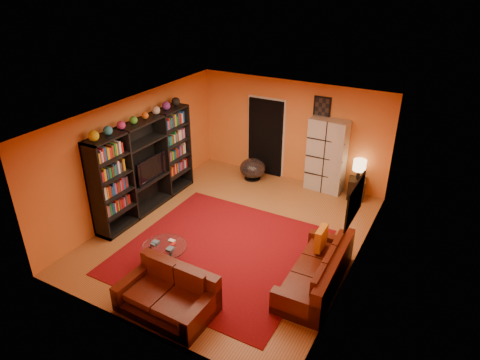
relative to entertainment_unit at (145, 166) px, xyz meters
The scene contains 20 objects.
floor 2.51m from the entertainment_unit, ahead, with size 6.00×6.00×0.00m, color #945C2D.
ceiling 2.75m from the entertainment_unit, ahead, with size 6.00×6.00×0.00m, color white.
wall_back 3.77m from the entertainment_unit, 52.83° to the left, with size 6.00×6.00×0.00m, color orange.
wall_front 3.77m from the entertainment_unit, 52.83° to the right, with size 6.00×6.00×0.00m, color orange.
wall_left 0.34m from the entertainment_unit, behind, with size 6.00×6.00×0.00m, color orange.
wall_right 4.78m from the entertainment_unit, ahead, with size 6.00×6.00×0.00m, color orange.
rug 2.69m from the entertainment_unit, 16.42° to the right, with size 3.60×3.60×0.01m, color #630B11.
doorway 3.35m from the entertainment_unit, 61.98° to the left, with size 0.95×0.10×2.04m, color black.
wall_art_right 4.80m from the entertainment_unit, ahead, with size 0.03×1.00×0.70m, color black.
wall_art_back 4.36m from the entertainment_unit, 44.57° to the left, with size 0.42×0.03×0.52m, color black.
entertainment_unit is the anchor object (origin of this frame).
tv 0.09m from the entertainment_unit, 44.64° to the left, with size 0.12×0.95×0.55m, color black.
sofa 4.54m from the entertainment_unit, ahead, with size 0.88×2.06×0.85m.
loveseat 3.52m from the entertainment_unit, 44.71° to the right, with size 1.57×0.97×0.85m.
throw_pillow 4.25m from the entertainment_unit, ahead, with size 0.12×0.42×0.42m, color orange.
coffee_table 2.40m from the entertainment_unit, 42.81° to the right, with size 0.84×0.84×0.42m.
storage_cabinet 4.33m from the entertainment_unit, 40.31° to the left, with size 0.92×0.41×1.84m, color #BBB9AD.
bowl_chair 2.96m from the entertainment_unit, 59.48° to the left, with size 0.68×0.68×0.55m.
side_table 5.02m from the entertainment_unit, 33.67° to the left, with size 0.40×0.40×0.50m, color black.
table_lamp 4.96m from the entertainment_unit, 33.67° to the left, with size 0.30×0.30×0.50m.
Camera 1 is at (3.75, -6.59, 5.08)m, focal length 32.00 mm.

